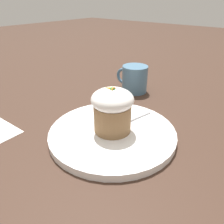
% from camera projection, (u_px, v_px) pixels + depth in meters
% --- Properties ---
extents(ground_plane, '(4.00, 4.00, 0.00)m').
position_uv_depth(ground_plane, '(112.00, 136.00, 0.46)').
color(ground_plane, '#3D281E').
extents(dessert_plate, '(0.26, 0.26, 0.02)m').
position_uv_depth(dessert_plate, '(112.00, 133.00, 0.46)').
color(dessert_plate, white).
rests_on(dessert_plate, ground_plane).
extents(carrot_cake, '(0.08, 0.08, 0.10)m').
position_uv_depth(carrot_cake, '(112.00, 110.00, 0.43)').
color(carrot_cake, olive).
rests_on(carrot_cake, dessert_plate).
extents(spoon, '(0.05, 0.13, 0.01)m').
position_uv_depth(spoon, '(119.00, 124.00, 0.47)').
color(spoon, '#B7B7BC').
rests_on(spoon, dessert_plate).
extents(coffee_cup, '(0.11, 0.08, 0.08)m').
position_uv_depth(coffee_cup, '(134.00, 79.00, 0.66)').
color(coffee_cup, teal).
rests_on(coffee_cup, ground_plane).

